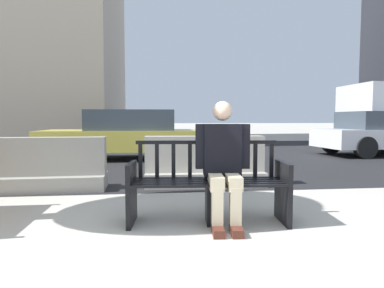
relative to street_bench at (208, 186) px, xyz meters
The scene contains 8 objects.
ground_plane 1.31m from the street_bench, 109.26° to the right, with size 200.00×200.00×0.00m, color #ADA89E.
street_asphalt 7.54m from the street_bench, 93.13° to the left, with size 120.00×12.00×0.01m, color black.
street_bench is the anchor object (origin of this frame).
seated_person 0.34m from the street_bench, 24.52° to the right, with size 0.59×0.75×1.31m.
jersey_barrier_centre 2.09m from the street_bench, 82.28° to the left, with size 2.02×0.74×0.84m.
jersey_barrier_left 3.06m from the street_bench, 140.16° to the left, with size 2.02×0.74×0.84m.
car_taxi_near 6.31m from the street_bench, 101.99° to the left, with size 4.59×2.05×1.38m.
car_sedan_mid 9.12m from the street_bench, 43.76° to the left, with size 4.22×2.08×1.36m.
Camera 1 is at (-0.18, -2.44, 1.12)m, focal length 32.00 mm.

